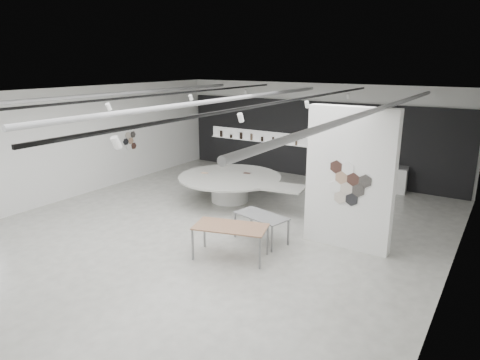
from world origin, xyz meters
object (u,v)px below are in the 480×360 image
Objects in this scene: sample_table_wood at (231,228)px; sample_table_stone at (261,217)px; kitchen_counter at (383,178)px; partition_column at (350,179)px; display_island at (232,185)px.

sample_table_stone is (0.13, 1.26, -0.09)m from sample_table_wood.
sample_table_stone is 6.62m from kitchen_counter.
sample_table_wood is (-2.12, -2.18, -1.04)m from partition_column.
kitchen_counter is at bearing 36.86° from display_island.
kitchen_counter reaches higher than display_island.
kitchen_counter reaches higher than sample_table_wood.
partition_column is at bearing 24.94° from sample_table_stone.
partition_column is 0.75× the size of display_island.
sample_table_wood is at bearing -95.83° from sample_table_stone.
partition_column is 5.71m from kitchen_counter.
sample_table_wood is at bearing -65.22° from display_island.
partition_column is 3.21m from sample_table_wood.
display_island is at bearing 123.58° from sample_table_wood.
display_island is 3.46m from sample_table_stone.
display_island reaches higher than sample_table_stone.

